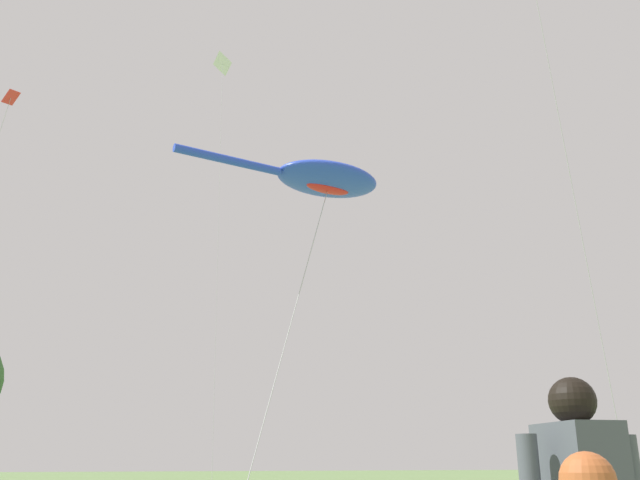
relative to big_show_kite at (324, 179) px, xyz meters
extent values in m
ellipsoid|color=blue|center=(0.13, 0.00, 0.02)|extent=(3.73, 2.53, 0.76)
cylinder|color=blue|center=(-3.54, -0.02, -0.09)|extent=(3.63, 0.30, 0.27)
ellipsoid|color=red|center=(0.13, 0.00, -0.32)|extent=(1.64, 0.61, 0.27)
cylinder|color=#B2B2B7|center=(-2.09, -1.74, -5.52)|extent=(4.49, 3.52, 10.33)
sphere|color=#B75B2D|center=(-3.53, -13.11, -9.32)|extent=(0.19, 0.19, 0.19)
sphere|color=#B75B2D|center=(-8.79, -17.06, -9.42)|extent=(0.18, 0.18, 0.18)
sphere|color=black|center=(-7.95, -16.31, -9.07)|extent=(0.23, 0.23, 0.23)
cylinder|color=#B2B2B7|center=(3.72, -7.21, -2.92)|extent=(3.62, 1.71, 15.53)
cube|color=red|center=(-9.83, 6.05, 3.49)|extent=(0.61, 0.79, 0.60)
cube|color=white|center=(2.36, 17.33, 15.23)|extent=(0.80, 1.39, 1.23)
cylinder|color=#B2B2B7|center=(1.98, 15.45, 2.28)|extent=(0.79, 3.76, 25.92)
camera|label=1|loc=(-10.68, -18.65, -9.37)|focal=37.98mm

